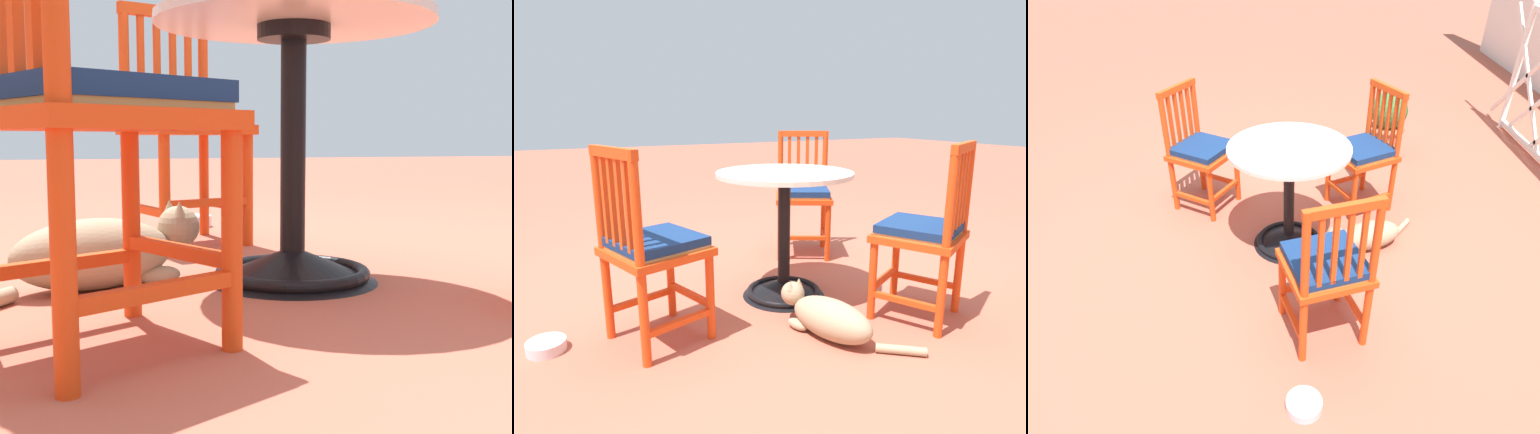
% 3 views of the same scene
% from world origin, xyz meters
% --- Properties ---
extents(ground_plane, '(24.00, 24.00, 0.00)m').
position_xyz_m(ground_plane, '(0.00, 0.00, 0.00)').
color(ground_plane, '#AD5642').
extents(cafe_table, '(0.76, 0.76, 0.73)m').
position_xyz_m(cafe_table, '(0.08, 0.02, 0.28)').
color(cafe_table, black).
rests_on(cafe_table, ground_plane).
extents(orange_chair_tucked_in, '(0.50, 0.50, 0.91)m').
position_xyz_m(orange_chair_tucked_in, '(0.86, 0.20, 0.45)').
color(orange_chair_tucked_in, '#D64214').
rests_on(orange_chair_tucked_in, ground_plane).
extents(orange_chair_at_corner, '(0.54, 0.54, 0.91)m').
position_xyz_m(orange_chair_at_corner, '(-0.42, 0.58, 0.45)').
color(orange_chair_at_corner, '#D64214').
rests_on(orange_chair_at_corner, ground_plane).
extents(tabby_cat, '(0.45, 0.66, 0.23)m').
position_xyz_m(tabby_cat, '(0.13, 0.53, 0.10)').
color(tabby_cat, '#9E896B').
rests_on(tabby_cat, ground_plane).
extents(pet_water_bowl, '(0.17, 0.17, 0.05)m').
position_xyz_m(pet_water_bowl, '(1.33, 0.08, 0.03)').
color(pet_water_bowl, silver).
rests_on(pet_water_bowl, ground_plane).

